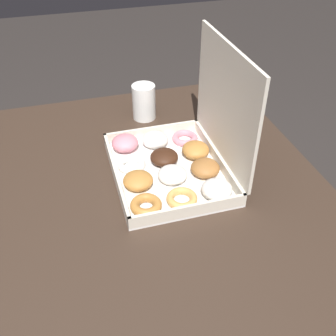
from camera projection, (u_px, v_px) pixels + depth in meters
name	position (u px, v px, depth m)	size (l,w,h in m)	color
dining_table	(140.00, 216.00, 1.04)	(1.01, 0.94, 0.72)	#38281E
donut_box	(180.00, 153.00, 1.00)	(0.35, 0.29, 0.33)	white
coffee_mug	(144.00, 101.00, 1.22)	(0.07, 0.07, 0.11)	white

